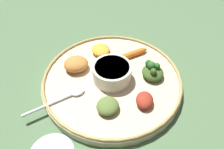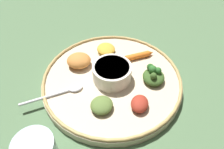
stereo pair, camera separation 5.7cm
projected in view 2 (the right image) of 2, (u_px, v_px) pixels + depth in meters
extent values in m
plane|color=#4C6B47|center=(112.00, 84.00, 0.60)|extent=(2.40, 2.40, 0.00)
cylinder|color=#C6B293|center=(112.00, 81.00, 0.59)|extent=(0.37, 0.37, 0.02)
torus|color=tan|center=(112.00, 78.00, 0.58)|extent=(0.36, 0.36, 0.01)
cylinder|color=silver|center=(112.00, 73.00, 0.56)|extent=(0.10, 0.10, 0.04)
cylinder|color=#99471E|center=(112.00, 67.00, 0.55)|extent=(0.09, 0.09, 0.01)
ellipsoid|color=silver|center=(76.00, 88.00, 0.55)|extent=(0.04, 0.04, 0.01)
cylinder|color=silver|center=(45.00, 97.00, 0.53)|extent=(0.08, 0.10, 0.01)
ellipsoid|color=#385623|center=(154.00, 77.00, 0.57)|extent=(0.07, 0.07, 0.03)
sphere|color=#2D6628|center=(153.00, 69.00, 0.56)|extent=(0.02, 0.02, 0.02)
sphere|color=#2D6628|center=(158.00, 71.00, 0.56)|extent=(0.02, 0.02, 0.02)
sphere|color=#23511E|center=(150.00, 67.00, 0.57)|extent=(0.02, 0.02, 0.02)
sphere|color=#385623|center=(154.00, 76.00, 0.54)|extent=(0.02, 0.02, 0.02)
cylinder|color=orange|center=(137.00, 56.00, 0.63)|extent=(0.05, 0.07, 0.02)
cone|color=orange|center=(151.00, 53.00, 0.64)|extent=(0.02, 0.02, 0.02)
ellipsoid|color=gold|center=(106.00, 49.00, 0.65)|extent=(0.08, 0.07, 0.02)
ellipsoid|color=#567033|center=(100.00, 105.00, 0.51)|extent=(0.07, 0.07, 0.02)
ellipsoid|color=#C67A38|center=(79.00, 61.00, 0.60)|extent=(0.08, 0.08, 0.03)
ellipsoid|color=maroon|center=(140.00, 104.00, 0.51)|extent=(0.05, 0.04, 0.03)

